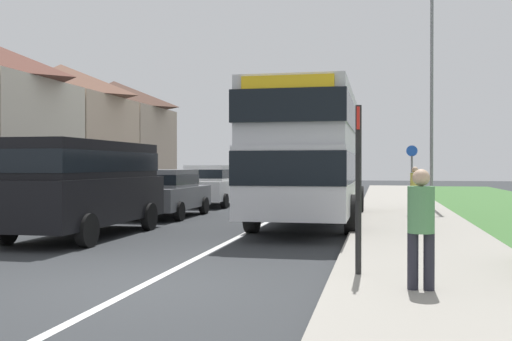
{
  "coord_description": "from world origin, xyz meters",
  "views": [
    {
      "loc": [
        3.29,
        -7.77,
        1.72
      ],
      "look_at": [
        0.55,
        5.33,
        1.6
      ],
      "focal_mm": 41.22,
      "sensor_mm": 36.0,
      "label": 1
    }
  ],
  "objects_px": {
    "pedestrian_at_stop": "(421,223)",
    "bus_stop_sign": "(358,177)",
    "parked_van_black": "(85,180)",
    "pedestrian_walking_away": "(415,186)",
    "cycle_route_sign": "(412,173)",
    "parked_car_white": "(212,184)",
    "double_decker_bus": "(313,151)",
    "street_lamp_mid": "(429,86)",
    "parked_car_grey": "(167,191)"
  },
  "relations": [
    {
      "from": "parked_van_black",
      "to": "parked_car_white",
      "type": "bearing_deg",
      "value": 89.9
    },
    {
      "from": "double_decker_bus",
      "to": "parked_car_grey",
      "type": "height_order",
      "value": "double_decker_bus"
    },
    {
      "from": "pedestrian_at_stop",
      "to": "parked_car_grey",
      "type": "bearing_deg",
      "value": 124.85
    },
    {
      "from": "parked_car_white",
      "to": "street_lamp_mid",
      "type": "height_order",
      "value": "street_lamp_mid"
    },
    {
      "from": "parked_car_grey",
      "to": "bus_stop_sign",
      "type": "bearing_deg",
      "value": -55.79
    },
    {
      "from": "pedestrian_at_stop",
      "to": "pedestrian_walking_away",
      "type": "relative_size",
      "value": 1.0
    },
    {
      "from": "bus_stop_sign",
      "to": "street_lamp_mid",
      "type": "relative_size",
      "value": 0.31
    },
    {
      "from": "parked_car_grey",
      "to": "cycle_route_sign",
      "type": "distance_m",
      "value": 10.14
    },
    {
      "from": "parked_van_black",
      "to": "street_lamp_mid",
      "type": "xyz_separation_m",
      "value": [
        8.74,
        9.92,
        3.34
      ]
    },
    {
      "from": "double_decker_bus",
      "to": "street_lamp_mid",
      "type": "distance_m",
      "value": 7.04
    },
    {
      "from": "parked_van_black",
      "to": "parked_car_white",
      "type": "distance_m",
      "value": 10.9
    },
    {
      "from": "parked_car_white",
      "to": "cycle_route_sign",
      "type": "xyz_separation_m",
      "value": [
        8.19,
        0.57,
        0.49
      ]
    },
    {
      "from": "pedestrian_walking_away",
      "to": "cycle_route_sign",
      "type": "bearing_deg",
      "value": 89.2
    },
    {
      "from": "parked_van_black",
      "to": "pedestrian_at_stop",
      "type": "bearing_deg",
      "value": -34.62
    },
    {
      "from": "pedestrian_at_stop",
      "to": "cycle_route_sign",
      "type": "distance_m",
      "value": 16.62
    },
    {
      "from": "parked_car_grey",
      "to": "bus_stop_sign",
      "type": "distance_m",
      "value": 11.71
    },
    {
      "from": "parked_car_white",
      "to": "bus_stop_sign",
      "type": "relative_size",
      "value": 1.69
    },
    {
      "from": "bus_stop_sign",
      "to": "pedestrian_walking_away",
      "type": "bearing_deg",
      "value": 83.06
    },
    {
      "from": "cycle_route_sign",
      "to": "parked_car_white",
      "type": "bearing_deg",
      "value": -176.02
    },
    {
      "from": "parked_car_white",
      "to": "pedestrian_walking_away",
      "type": "distance_m",
      "value": 8.46
    },
    {
      "from": "parked_car_grey",
      "to": "pedestrian_at_stop",
      "type": "distance_m",
      "value": 12.94
    },
    {
      "from": "parked_car_grey",
      "to": "cycle_route_sign",
      "type": "height_order",
      "value": "cycle_route_sign"
    },
    {
      "from": "parked_car_white",
      "to": "street_lamp_mid",
      "type": "bearing_deg",
      "value": -6.4
    },
    {
      "from": "double_decker_bus",
      "to": "pedestrian_walking_away",
      "type": "height_order",
      "value": "double_decker_bus"
    },
    {
      "from": "pedestrian_at_stop",
      "to": "parked_car_white",
      "type": "bearing_deg",
      "value": 114.82
    },
    {
      "from": "parked_car_white",
      "to": "pedestrian_at_stop",
      "type": "xyz_separation_m",
      "value": [
        7.41,
        -16.03,
        0.03
      ]
    },
    {
      "from": "parked_van_black",
      "to": "cycle_route_sign",
      "type": "xyz_separation_m",
      "value": [
        8.21,
        11.46,
        0.07
      ]
    },
    {
      "from": "pedestrian_at_stop",
      "to": "street_lamp_mid",
      "type": "relative_size",
      "value": 0.2
    },
    {
      "from": "bus_stop_sign",
      "to": "cycle_route_sign",
      "type": "relative_size",
      "value": 1.03
    },
    {
      "from": "parked_car_grey",
      "to": "double_decker_bus",
      "type": "bearing_deg",
      "value": -10.94
    },
    {
      "from": "pedestrian_walking_away",
      "to": "parked_car_grey",
      "type": "bearing_deg",
      "value": -158.79
    },
    {
      "from": "pedestrian_walking_away",
      "to": "street_lamp_mid",
      "type": "height_order",
      "value": "street_lamp_mid"
    },
    {
      "from": "pedestrian_at_stop",
      "to": "bus_stop_sign",
      "type": "relative_size",
      "value": 0.64
    },
    {
      "from": "bus_stop_sign",
      "to": "parked_car_grey",
      "type": "bearing_deg",
      "value": 124.21
    },
    {
      "from": "bus_stop_sign",
      "to": "street_lamp_mid",
      "type": "bearing_deg",
      "value": 81.39
    },
    {
      "from": "parked_van_black",
      "to": "pedestrian_walking_away",
      "type": "height_order",
      "value": "parked_van_black"
    },
    {
      "from": "pedestrian_at_stop",
      "to": "bus_stop_sign",
      "type": "height_order",
      "value": "bus_stop_sign"
    },
    {
      "from": "pedestrian_walking_away",
      "to": "street_lamp_mid",
      "type": "relative_size",
      "value": 0.2
    },
    {
      "from": "cycle_route_sign",
      "to": "bus_stop_sign",
      "type": "bearing_deg",
      "value": -95.84
    },
    {
      "from": "parked_car_grey",
      "to": "cycle_route_sign",
      "type": "xyz_separation_m",
      "value": [
        8.17,
        5.97,
        0.55
      ]
    },
    {
      "from": "parked_van_black",
      "to": "parked_car_white",
      "type": "xyz_separation_m",
      "value": [
        0.02,
        10.89,
        -0.41
      ]
    },
    {
      "from": "double_decker_bus",
      "to": "street_lamp_mid",
      "type": "xyz_separation_m",
      "value": [
        3.76,
        5.38,
        2.55
      ]
    },
    {
      "from": "double_decker_bus",
      "to": "cycle_route_sign",
      "type": "xyz_separation_m",
      "value": [
        3.22,
        6.93,
        -0.71
      ]
    },
    {
      "from": "parked_van_black",
      "to": "pedestrian_walking_away",
      "type": "xyz_separation_m",
      "value": [
        8.17,
        8.65,
        -0.38
      ]
    },
    {
      "from": "pedestrian_at_stop",
      "to": "pedestrian_walking_away",
      "type": "bearing_deg",
      "value": 86.93
    },
    {
      "from": "bus_stop_sign",
      "to": "cycle_route_sign",
      "type": "xyz_separation_m",
      "value": [
        1.6,
        15.64,
        -0.11
      ]
    },
    {
      "from": "double_decker_bus",
      "to": "parked_van_black",
      "type": "bearing_deg",
      "value": -137.73
    },
    {
      "from": "street_lamp_mid",
      "to": "pedestrian_at_stop",
      "type": "bearing_deg",
      "value": -94.98
    },
    {
      "from": "parked_car_grey",
      "to": "pedestrian_walking_away",
      "type": "distance_m",
      "value": 8.72
    },
    {
      "from": "cycle_route_sign",
      "to": "street_lamp_mid",
      "type": "relative_size",
      "value": 0.3
    }
  ]
}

